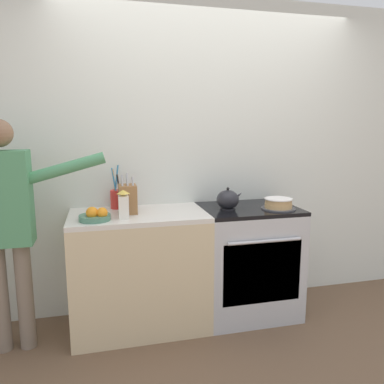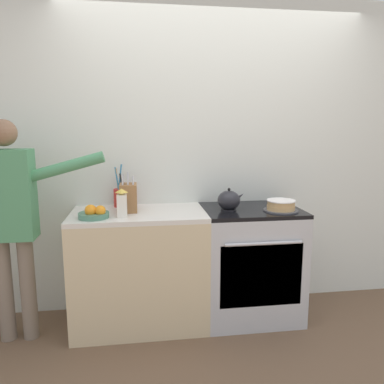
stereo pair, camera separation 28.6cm
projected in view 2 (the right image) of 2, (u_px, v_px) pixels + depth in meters
name	position (u px, v px, depth m)	size (l,w,h in m)	color
ground_plane	(227.00, 336.00, 2.82)	(16.00, 16.00, 0.00)	brown
wall_back	(213.00, 157.00, 3.20)	(8.00, 0.04, 2.60)	silver
counter_cabinet	(140.00, 268.00, 2.94)	(1.02, 0.60, 0.91)	beige
stove_range	(250.00, 263.00, 3.07)	(0.77, 0.63, 0.91)	#B7BABF
layer_cake	(281.00, 206.00, 2.89)	(0.27, 0.27, 0.09)	#4C4C51
tea_kettle	(229.00, 200.00, 2.93)	(0.22, 0.18, 0.18)	#232328
knife_block	(128.00, 197.00, 2.87)	(0.13, 0.17, 0.30)	olive
utensil_crock	(120.00, 197.00, 3.04)	(0.11, 0.11, 0.34)	red
fruit_bowl	(94.00, 213.00, 2.66)	(0.22, 0.22, 0.10)	#4C7F66
milk_carton	(122.00, 203.00, 2.70)	(0.07, 0.07, 0.21)	white
person_baker	(11.00, 213.00, 2.63)	(0.92, 0.20, 1.61)	#7A6B5B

